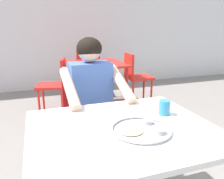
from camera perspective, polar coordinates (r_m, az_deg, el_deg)
back_wall at (r=4.86m, az=-13.59°, el=20.43°), size 12.00×0.12×3.40m
table_foreground at (r=1.31m, az=2.55°, el=-12.50°), size 1.03×0.86×0.72m
thali_tray at (r=1.23m, az=7.42°, el=-9.97°), size 0.33×0.33×0.03m
drinking_cup at (r=1.47m, az=13.17°, el=-4.37°), size 0.07×0.07×0.10m
chair_foreground at (r=2.11m, az=-6.26°, el=-5.82°), size 0.45×0.43×0.86m
diner_foreground at (r=1.83m, az=-4.70°, el=-2.07°), size 0.50×0.56×1.19m
table_background_red at (r=3.46m, az=-4.01°, el=5.31°), size 0.83×0.85×0.73m
chair_red_left at (r=3.36m, az=-13.95°, el=1.81°), size 0.48×0.46×0.83m
chair_red_right at (r=3.76m, az=5.85°, el=3.82°), size 0.42×0.40×0.85m
chair_red_far at (r=4.14m, az=-5.99°, el=5.04°), size 0.50×0.47×0.87m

